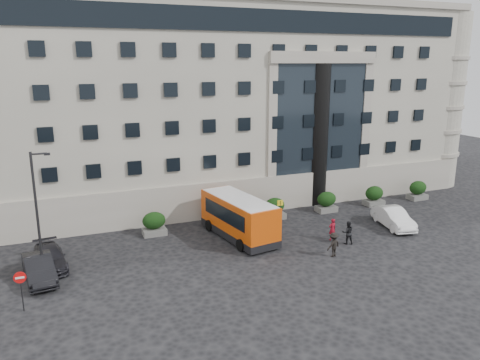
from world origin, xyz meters
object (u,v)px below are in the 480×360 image
object	(u,v)px
hedge_a	(154,223)
parked_car_b	(39,268)
hedge_b	(217,215)
hedge_e	(374,196)
white_taxi	(393,218)
pedestrian_c	(333,245)
parked_car_c	(50,258)
minibus	(239,216)
pedestrian_a	(332,229)
bus_stop_sign	(280,210)
pedestrian_b	(348,233)
no_entry_sign	(21,283)
hedge_f	(418,190)
street_lamp	(38,211)
hedge_d	(327,202)
hedge_c	(274,208)

from	to	relation	value
hedge_a	parked_car_b	xyz separation A→B (m)	(-8.22, -5.11, -0.16)
hedge_b	hedge_e	distance (m)	15.60
white_taxi	pedestrian_c	world-z (taller)	pedestrian_c
parked_car_c	hedge_e	bearing A→B (deg)	0.19
hedge_a	minibus	world-z (taller)	minibus
hedge_e	pedestrian_a	distance (m)	10.52
hedge_a	bus_stop_sign	bearing A→B (deg)	-16.42
pedestrian_b	no_entry_sign	bearing A→B (deg)	21.90
no_entry_sign	white_taxi	size ratio (longest dim) A/B	0.48
no_entry_sign	pedestrian_a	world-z (taller)	no_entry_sign
hedge_f	pedestrian_c	world-z (taller)	hedge_f
white_taxi	hedge_a	bearing A→B (deg)	174.32
street_lamp	bus_stop_sign	size ratio (longest dim) A/B	3.17
hedge_f	bus_stop_sign	distance (m)	16.76
hedge_d	hedge_e	world-z (taller)	same
street_lamp	no_entry_sign	size ratio (longest dim) A/B	3.45
parked_car_b	pedestrian_c	world-z (taller)	pedestrian_c
parked_car_b	hedge_e	bearing A→B (deg)	2.20
hedge_c	pedestrian_b	size ratio (longest dim) A/B	1.04
no_entry_sign	pedestrian_a	xyz separation A→B (m)	(21.25, 2.72, -0.81)
pedestrian_b	hedge_f	bearing A→B (deg)	-133.49
minibus	parked_car_b	world-z (taller)	minibus
bus_stop_sign	pedestrian_a	world-z (taller)	bus_stop_sign
hedge_e	pedestrian_b	world-z (taller)	hedge_e
minibus	parked_car_b	distance (m)	14.31
minibus	hedge_d	bearing A→B (deg)	7.75
hedge_b	hedge_f	distance (m)	20.80
hedge_f	parked_car_b	size ratio (longest dim) A/B	0.40
hedge_e	no_entry_sign	distance (m)	31.09
parked_car_c	parked_car_b	bearing A→B (deg)	-115.99
parked_car_c	pedestrian_c	size ratio (longest dim) A/B	2.64
hedge_a	minibus	size ratio (longest dim) A/B	0.23
parked_car_c	white_taxi	distance (m)	26.16
hedge_f	parked_car_c	size ratio (longest dim) A/B	0.40
bus_stop_sign	pedestrian_b	bearing A→B (deg)	-52.70
hedge_b	pedestrian_c	distance (m)	10.35
minibus	pedestrian_a	distance (m)	7.15
hedge_b	bus_stop_sign	size ratio (longest dim) A/B	0.73
hedge_f	bus_stop_sign	world-z (taller)	bus_stop_sign
hedge_a	hedge_b	bearing A→B (deg)	0.00
no_entry_sign	white_taxi	world-z (taller)	no_entry_sign
hedge_e	parked_car_c	size ratio (longest dim) A/B	0.40
pedestrian_c	parked_car_b	bearing A→B (deg)	-27.99
hedge_c	white_taxi	size ratio (longest dim) A/B	0.38
street_lamp	pedestrian_a	world-z (taller)	street_lamp
hedge_a	hedge_f	xyz separation A→B (m)	(26.00, 0.00, 0.00)
hedge_d	pedestrian_a	distance (m)	6.98
white_taxi	hedge_d	bearing A→B (deg)	128.32
hedge_b	pedestrian_c	world-z (taller)	hedge_b
street_lamp	parked_car_c	xyz separation A→B (m)	(0.32, 1.40, -3.70)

